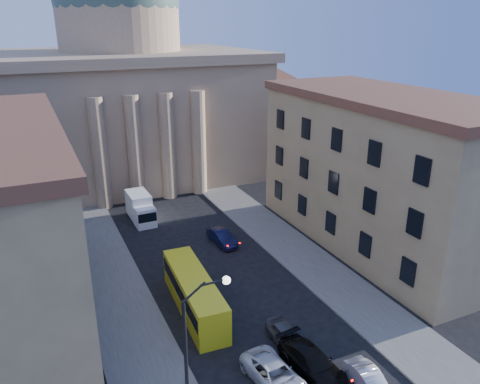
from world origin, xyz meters
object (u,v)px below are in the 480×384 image
object	(u,v)px
street_lamp	(195,344)
city_bus	(194,292)
box_truck	(141,208)
car_right_near	(369,381)

from	to	relation	value
street_lamp	city_bus	bearing A→B (deg)	71.40
city_bus	box_truck	xyz separation A→B (m)	(0.43, 18.69, -0.12)
box_truck	street_lamp	bearing A→B (deg)	-98.79
car_right_near	street_lamp	bearing A→B (deg)	173.03
box_truck	city_bus	bearing A→B (deg)	-92.46
street_lamp	box_truck	bearing A→B (deg)	82.33
street_lamp	box_truck	world-z (taller)	street_lamp
car_right_near	box_truck	xyz separation A→B (m)	(-6.28, 30.87, 0.78)
box_truck	car_right_near	bearing A→B (deg)	-79.63
city_bus	car_right_near	bearing A→B (deg)	-58.06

